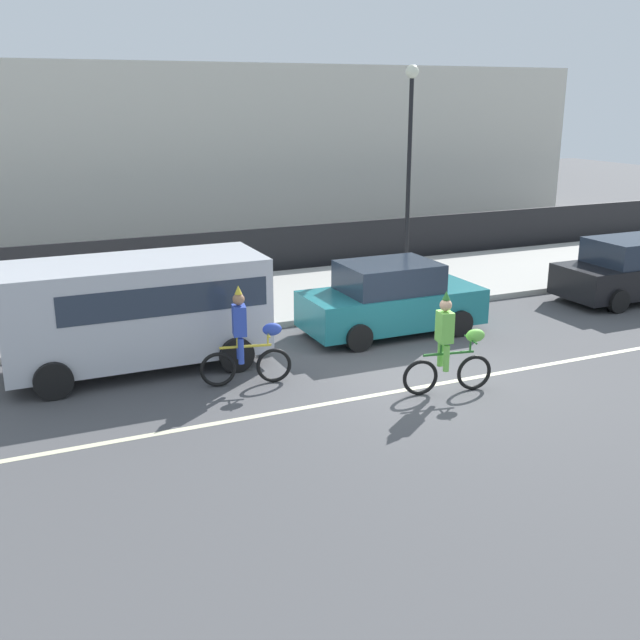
# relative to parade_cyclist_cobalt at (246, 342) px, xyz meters

# --- Properties ---
(ground_plane) EXTENTS (80.00, 80.00, 0.00)m
(ground_plane) POSITION_rel_parade_cyclist_cobalt_xyz_m (3.13, -0.97, -0.84)
(ground_plane) COLOR #4C4C4F
(road_centre_line) EXTENTS (36.00, 0.14, 0.01)m
(road_centre_line) POSITION_rel_parade_cyclist_cobalt_xyz_m (3.13, -1.47, -0.84)
(road_centre_line) COLOR beige
(road_centre_line) RESTS_ON ground
(sidewalk_curb) EXTENTS (60.00, 5.00, 0.15)m
(sidewalk_curb) POSITION_rel_parade_cyclist_cobalt_xyz_m (3.13, 5.53, -0.77)
(sidewalk_curb) COLOR #ADAAA3
(sidewalk_curb) RESTS_ON ground
(fence_line) EXTENTS (40.00, 0.08, 1.40)m
(fence_line) POSITION_rel_parade_cyclist_cobalt_xyz_m (3.13, 8.43, -0.14)
(fence_line) COLOR black
(fence_line) RESTS_ON ground
(building_backdrop) EXTENTS (28.00, 8.00, 6.30)m
(building_backdrop) POSITION_rel_parade_cyclist_cobalt_xyz_m (4.56, 17.03, 2.31)
(building_backdrop) COLOR beige
(building_backdrop) RESTS_ON ground
(parade_cyclist_cobalt) EXTENTS (1.70, 0.55, 1.92)m
(parade_cyclist_cobalt) POSITION_rel_parade_cyclist_cobalt_xyz_m (0.00, 0.00, 0.00)
(parade_cyclist_cobalt) COLOR black
(parade_cyclist_cobalt) RESTS_ON ground
(parade_cyclist_lime) EXTENTS (1.71, 0.53, 1.92)m
(parade_cyclist_lime) POSITION_rel_parade_cyclist_cobalt_xyz_m (3.22, -1.87, 0.00)
(parade_cyclist_lime) COLOR black
(parade_cyclist_lime) RESTS_ON ground
(parked_van_silver) EXTENTS (5.00, 2.22, 2.18)m
(parked_van_silver) POSITION_rel_parade_cyclist_cobalt_xyz_m (-1.60, 1.73, 0.44)
(parked_van_silver) COLOR silver
(parked_van_silver) RESTS_ON ground
(parked_car_black) EXTENTS (4.10, 1.92, 1.64)m
(parked_car_black) POSITION_rel_parade_cyclist_cobalt_xyz_m (11.24, 1.68, -0.06)
(parked_car_black) COLOR black
(parked_car_black) RESTS_ON ground
(parked_car_teal) EXTENTS (4.10, 1.92, 1.64)m
(parked_car_teal) POSITION_rel_parade_cyclist_cobalt_xyz_m (4.02, 1.71, -0.06)
(parked_car_teal) COLOR #1E727A
(parked_car_teal) RESTS_ON ground
(street_lamp_post) EXTENTS (0.36, 0.36, 5.86)m
(street_lamp_post) POSITION_rel_parade_cyclist_cobalt_xyz_m (6.88, 5.92, 3.15)
(street_lamp_post) COLOR black
(street_lamp_post) RESTS_ON sidewalk_curb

